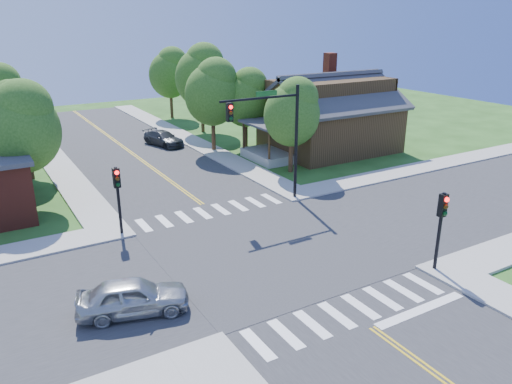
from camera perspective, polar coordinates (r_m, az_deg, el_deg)
ground at (r=24.94m, az=1.19°, el=-6.82°), size 100.00×100.00×0.00m
road_ns at (r=24.93m, az=1.19°, el=-6.78°), size 10.00×90.00×0.04m
road_ew at (r=24.93m, az=1.19°, el=-6.77°), size 90.00×10.00×0.04m
intersection_patch at (r=24.94m, az=1.19°, el=-6.82°), size 10.20×10.20×0.06m
sidewalk_ne at (r=45.77m, az=7.65°, el=5.43°), size 40.00×40.00×0.14m
crosswalk_north at (r=29.91m, az=-5.08°, el=-2.19°), size 8.85×2.00×0.01m
crosswalk_south at (r=20.59m, az=10.56°, el=-13.19°), size 8.85×2.00×0.01m
centerline at (r=24.92m, az=1.19°, el=-6.73°), size 0.30×90.00×0.01m
stop_bar at (r=21.37m, az=18.29°, el=-12.76°), size 4.60×0.45×0.09m
signal_mast_ne at (r=29.82m, az=2.00°, el=7.47°), size 5.30×0.42×7.20m
signal_pole_se at (r=23.50m, az=20.44°, el=-2.72°), size 0.34×0.42×3.80m
signal_pole_nw at (r=26.67m, az=-15.54°, el=0.42°), size 0.34×0.42×3.80m
house_ne at (r=43.45m, az=8.39°, el=9.04°), size 13.05×8.80×7.11m
tree_e_a at (r=36.47m, az=4.28°, el=9.26°), size 4.14×3.94×7.04m
tree_e_b at (r=43.06m, az=-1.08°, el=10.90°), size 4.16×3.95×7.07m
tree_e_c at (r=50.12m, az=-6.18°, el=13.27°), size 5.13×4.88×8.73m
tree_e_d at (r=58.03m, az=-9.75°, el=13.42°), size 4.66×4.43×7.93m
tree_w_a at (r=32.23m, az=-25.24°, el=6.95°), size 4.56×4.33×7.74m
tree_w_b at (r=39.20m, az=-26.23°, el=7.99°), size 4.11×3.90×6.98m
tree_house at (r=42.48m, az=-4.90°, el=11.49°), size 4.66×4.43×7.93m
tree_bldg at (r=38.25m, az=-24.93°, el=7.47°), size 3.83×3.64×6.52m
car_silver at (r=20.36m, az=-13.89°, el=-11.61°), size 4.02×5.22×1.46m
car_dgrey at (r=45.77m, az=-10.52°, el=6.00°), size 4.19×5.37×1.27m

